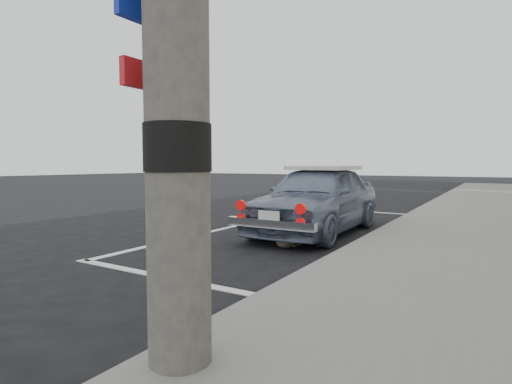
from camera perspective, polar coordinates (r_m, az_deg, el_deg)
ground at (r=5.15m, az=-12.70°, el=-9.75°), size 80.00×80.00×0.00m
sidewalk at (r=5.70m, az=28.10°, el=-8.01°), size 2.80×40.00×0.15m
pline_rear at (r=4.46m, az=-12.56°, el=-11.84°), size 3.00×0.12×0.01m
pline_front at (r=10.58m, az=14.82°, el=-2.70°), size 3.00×0.12×0.01m
pline_side at (r=8.00m, az=-2.28°, el=-4.71°), size 0.12×7.00×0.01m
retro_coupe at (r=7.15m, az=8.70°, el=-0.86°), size 1.49×3.60×1.21m
cat at (r=5.82m, az=4.20°, el=-6.87°), size 0.32×0.45×0.26m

